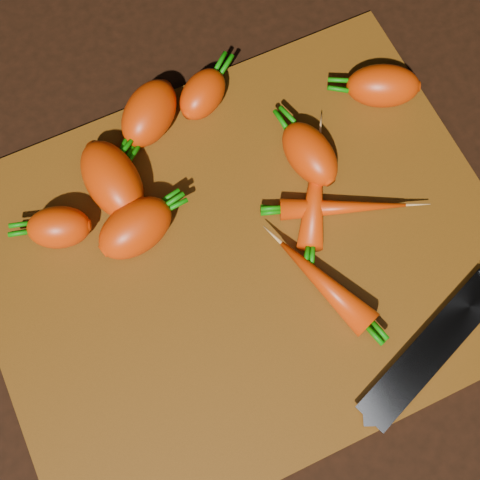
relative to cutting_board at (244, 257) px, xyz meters
name	(u,v)px	position (x,y,z in m)	size (l,w,h in m)	color
ground	(244,260)	(0.00, 0.00, -0.01)	(2.00, 2.00, 0.01)	black
cutting_board	(244,257)	(0.00, 0.00, 0.00)	(0.50, 0.40, 0.01)	brown
carrot_0	(135,228)	(-0.09, 0.06, 0.03)	(0.08, 0.05, 0.05)	red
carrot_1	(59,227)	(-0.15, 0.09, 0.03)	(0.06, 0.04, 0.04)	red
carrot_2	(112,180)	(-0.09, 0.12, 0.03)	(0.09, 0.05, 0.05)	red
carrot_3	(310,154)	(0.10, 0.06, 0.03)	(0.07, 0.04, 0.04)	red
carrot_4	(149,113)	(-0.03, 0.17, 0.03)	(0.08, 0.05, 0.05)	red
carrot_5	(203,94)	(0.03, 0.17, 0.03)	(0.06, 0.04, 0.04)	red
carrot_6	(383,86)	(0.20, 0.10, 0.03)	(0.08, 0.04, 0.04)	red
carrot_7	(315,189)	(0.09, 0.03, 0.02)	(0.12, 0.03, 0.03)	red
carrot_8	(343,207)	(0.11, 0.00, 0.02)	(0.12, 0.02, 0.02)	red
carrot_9	(324,284)	(0.05, -0.06, 0.02)	(0.11, 0.03, 0.03)	red
knife	(446,334)	(0.14, -0.15, 0.01)	(0.29, 0.13, 0.02)	gray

